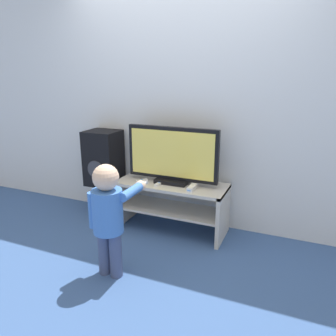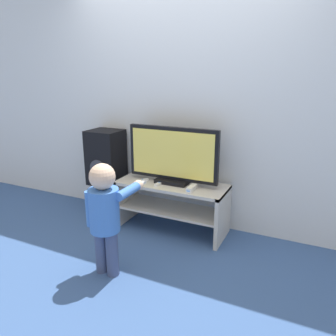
{
  "view_description": "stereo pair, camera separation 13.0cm",
  "coord_description": "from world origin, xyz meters",
  "px_view_note": "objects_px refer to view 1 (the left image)",
  "views": [
    {
      "loc": [
        1.19,
        -2.67,
        1.6
      ],
      "look_at": [
        0.0,
        0.13,
        0.7
      ],
      "focal_mm": 35.0,
      "sensor_mm": 36.0,
      "label": 1
    },
    {
      "loc": [
        1.31,
        -2.61,
        1.6
      ],
      "look_at": [
        0.0,
        0.13,
        0.7
      ],
      "focal_mm": 35.0,
      "sensor_mm": 36.0,
      "label": 2
    }
  ],
  "objects_px": {
    "remote_secondary": "(159,184)",
    "remote_primary": "(142,181)",
    "game_console": "(192,188)",
    "child": "(109,212)",
    "television": "(172,156)",
    "speaker_tower": "(104,160)"
  },
  "relations": [
    {
      "from": "television",
      "to": "game_console",
      "type": "distance_m",
      "value": 0.38
    },
    {
      "from": "game_console",
      "to": "television",
      "type": "bearing_deg",
      "value": 153.54
    },
    {
      "from": "speaker_tower",
      "to": "remote_secondary",
      "type": "bearing_deg",
      "value": -13.19
    },
    {
      "from": "game_console",
      "to": "remote_secondary",
      "type": "distance_m",
      "value": 0.35
    },
    {
      "from": "remote_secondary",
      "to": "child",
      "type": "height_order",
      "value": "child"
    },
    {
      "from": "speaker_tower",
      "to": "game_console",
      "type": "bearing_deg",
      "value": -10.03
    },
    {
      "from": "remote_secondary",
      "to": "child",
      "type": "bearing_deg",
      "value": -93.39
    },
    {
      "from": "speaker_tower",
      "to": "remote_primary",
      "type": "bearing_deg",
      "value": -16.21
    },
    {
      "from": "remote_secondary",
      "to": "speaker_tower",
      "type": "height_order",
      "value": "speaker_tower"
    },
    {
      "from": "television",
      "to": "remote_primary",
      "type": "distance_m",
      "value": 0.41
    },
    {
      "from": "television",
      "to": "child",
      "type": "xyz_separation_m",
      "value": [
        -0.15,
        -0.94,
        -0.24
      ]
    },
    {
      "from": "child",
      "to": "speaker_tower",
      "type": "xyz_separation_m",
      "value": [
        -0.72,
        1.01,
        0.09
      ]
    },
    {
      "from": "game_console",
      "to": "remote_primary",
      "type": "xyz_separation_m",
      "value": [
        -0.55,
        0.03,
        -0.01
      ]
    },
    {
      "from": "game_console",
      "to": "child",
      "type": "distance_m",
      "value": 0.91
    },
    {
      "from": "game_console",
      "to": "remote_primary",
      "type": "height_order",
      "value": "game_console"
    },
    {
      "from": "game_console",
      "to": "remote_secondary",
      "type": "height_order",
      "value": "game_console"
    },
    {
      "from": "television",
      "to": "remote_primary",
      "type": "xyz_separation_m",
      "value": [
        -0.3,
        -0.09,
        -0.27
      ]
    },
    {
      "from": "remote_secondary",
      "to": "speaker_tower",
      "type": "xyz_separation_m",
      "value": [
        -0.77,
        0.18,
        0.12
      ]
    },
    {
      "from": "remote_secondary",
      "to": "remote_primary",
      "type": "bearing_deg",
      "value": 175.76
    },
    {
      "from": "remote_secondary",
      "to": "child",
      "type": "relative_size",
      "value": 0.14
    },
    {
      "from": "television",
      "to": "remote_primary",
      "type": "relative_size",
      "value": 7.27
    },
    {
      "from": "remote_primary",
      "to": "speaker_tower",
      "type": "xyz_separation_m",
      "value": [
        -0.57,
        0.16,
        0.12
      ]
    }
  ]
}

